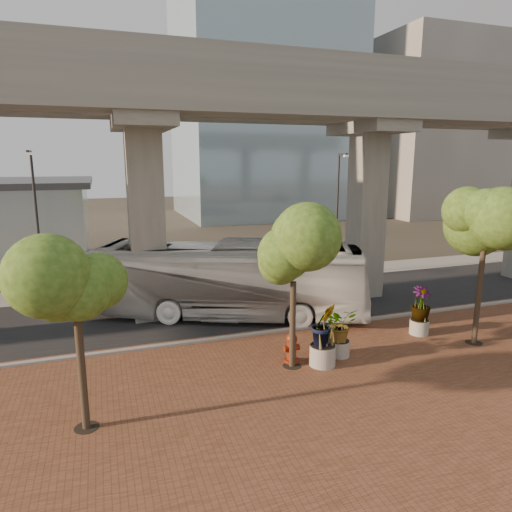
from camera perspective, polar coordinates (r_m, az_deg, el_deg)
name	(u,v)px	position (r m, az deg, el deg)	size (l,w,h in m)	color
ground	(279,317)	(22.84, 2.85, -7.62)	(160.00, 160.00, 0.00)	#373128
brick_plaza	(367,392)	(16.30, 13.76, -16.21)	(70.00, 13.00, 0.06)	brown
asphalt_road	(265,305)	(24.60, 1.12, -6.12)	(90.00, 8.00, 0.04)	black
curb_strip	(295,329)	(21.09, 4.89, -9.11)	(70.00, 0.25, 0.16)	gray
far_sidewalk	(236,280)	(29.62, -2.53, -2.99)	(90.00, 3.00, 0.06)	gray
transit_viaduct	(265,167)	(23.41, 1.19, 11.06)	(72.00, 5.60, 12.40)	gray
midrise_block	(432,130)	(72.62, 21.17, 14.53)	(18.00, 16.00, 24.00)	#9E978E
transit_bus	(228,280)	(22.34, -3.55, -3.04)	(3.16, 13.45, 3.75)	silver
fire_hydrant	(292,348)	(17.69, 4.47, -11.36)	(0.61, 0.55, 1.21)	maroon
planter_front	(340,327)	(18.24, 10.47, -8.71)	(1.80, 1.80, 1.98)	#A19B92
planter_right	(421,306)	(21.37, 19.89, -5.85)	(2.02, 2.02, 2.16)	gray
planter_left	(323,328)	(17.27, 8.41, -8.88)	(2.20, 2.20, 2.42)	gray
street_tree_far_west	(74,283)	(13.21, -21.75, -3.12)	(3.24, 3.24, 5.82)	#453827
street_tree_near_west	(294,254)	(16.26, 4.75, 0.28)	(3.60, 3.60, 5.95)	#453827
street_tree_near_east	(486,221)	(20.45, 26.85, 3.93)	(4.09, 4.09, 7.07)	#453827
streetlamp_west	(36,216)	(26.86, -25.76, 4.49)	(0.40, 1.17, 8.08)	#2B2A2F
streetlamp_east	(338,206)	(30.63, 10.23, 6.19)	(0.40, 1.16, 8.03)	#2A2A2E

